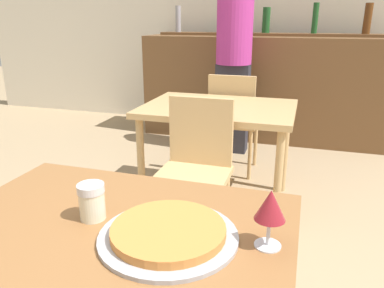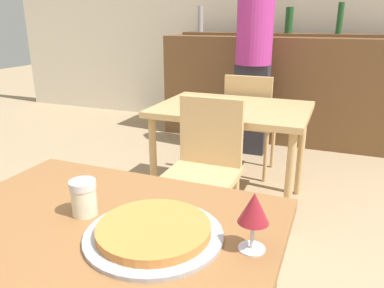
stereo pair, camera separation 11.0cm
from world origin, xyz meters
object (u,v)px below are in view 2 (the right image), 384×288
Objects in this scene: chair_far_side_back at (250,118)px; pizza_tray at (154,232)px; cheese_shaker at (84,197)px; wine_glass at (254,210)px; chair_far_side_front at (205,163)px; person_standing at (254,51)px.

pizza_tray is at bearing 96.49° from chair_far_side_back.
chair_far_side_back is 2.20m from cheese_shaker.
chair_far_side_back is 2.32× the size of pizza_tray.
chair_far_side_front is at bearing 115.64° from wine_glass.
chair_far_side_front is at bearing -85.76° from person_standing.
person_standing is at bearing -77.95° from chair_far_side_back.
chair_far_side_front is 1.11m from cheese_shaker.
chair_far_side_front is 1.78m from person_standing.
chair_far_side_front is at bearing 90.12° from cheese_shaker.
wine_glass is at bearing 0.83° from cheese_shaker.
chair_far_side_back is at bearing 96.49° from pizza_tray.
person_standing is (-0.13, 2.77, 0.22)m from cheese_shaker.
person_standing is at bearing 94.24° from chair_far_side_front.
wine_glass reaches higher than pizza_tray.
wine_glass is at bearing -77.03° from person_standing.
pizza_tray is at bearing -7.92° from cheese_shaker.
wine_glass reaches higher than cheese_shaker.
wine_glass reaches higher than chair_far_side_front.
cheese_shaker is (-0.25, 0.03, 0.04)m from pizza_tray.
chair_far_side_back is 0.47× the size of person_standing.
wine_glass is (0.51, -2.17, 0.34)m from chair_far_side_back.
pizza_tray is (0.25, -2.22, 0.24)m from chair_far_side_back.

